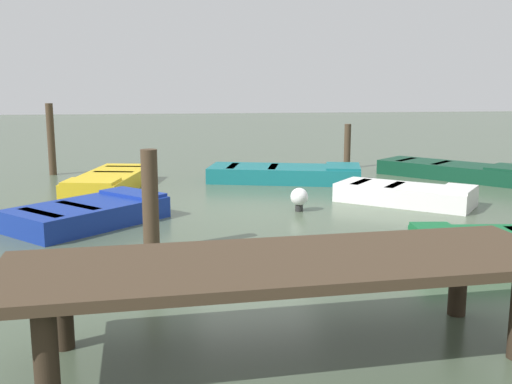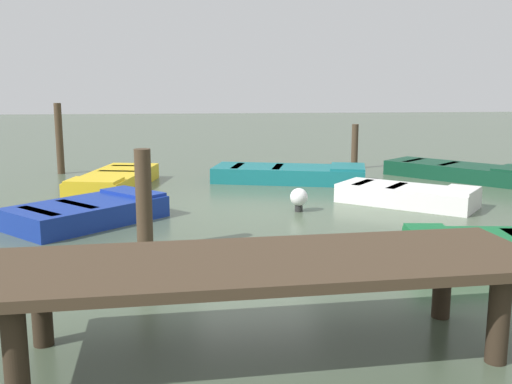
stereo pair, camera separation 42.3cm
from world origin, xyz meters
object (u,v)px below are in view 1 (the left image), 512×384
rowboat_blue (89,213)px  marker_buoy (299,197)px  rowboat_yellow (110,181)px  rowboat_green (507,246)px  mooring_piling_far_left (150,201)px  mooring_piling_mid_right (347,146)px  rowboat_white (405,194)px  mooring_piling_mid_left (51,139)px  rowboat_dark_green (452,170)px  dock_segment (287,270)px  rowboat_teal (286,173)px

rowboat_blue → marker_buoy: marker_buoy is taller
rowboat_yellow → rowboat_blue: bearing=11.2°
rowboat_blue → rowboat_green: bearing=-70.5°
rowboat_yellow → mooring_piling_far_left: mooring_piling_far_left is taller
mooring_piling_mid_right → rowboat_white: bearing=86.3°
rowboat_yellow → mooring_piling_far_left: bearing=23.5°
rowboat_yellow → mooring_piling_mid_right: bearing=123.7°
rowboat_blue → mooring_piling_mid_left: mooring_piling_mid_left is taller
rowboat_dark_green → dock_segment: bearing=-74.8°
rowboat_dark_green → mooring_piling_far_left: bearing=-93.7°
dock_segment → rowboat_yellow: (2.57, -9.34, -0.62)m
rowboat_white → mooring_piling_far_left: bearing=-112.0°
rowboat_blue → marker_buoy: size_ratio=6.27×
rowboat_green → rowboat_dark_green: 7.85m
rowboat_white → mooring_piling_mid_left: mooring_piling_mid_left is taller
rowboat_green → rowboat_blue: size_ratio=0.93×
rowboat_teal → rowboat_dark_green: 4.67m
dock_segment → marker_buoy: 6.45m
rowboat_dark_green → rowboat_blue: (9.19, 4.16, 0.00)m
rowboat_white → mooring_piling_mid_right: mooring_piling_mid_right is taller
rowboat_teal → marker_buoy: size_ratio=8.74×
rowboat_yellow → rowboat_dark_green: bearing=104.8°
mooring_piling_mid_left → mooring_piling_far_left: size_ratio=1.28×
rowboat_green → marker_buoy: size_ratio=5.82×
rowboat_green → mooring_piling_mid_right: mooring_piling_mid_right is taller
mooring_piling_far_left → mooring_piling_mid_right: size_ratio=1.17×
rowboat_green → rowboat_blue: same height
rowboat_blue → mooring_piling_mid_left: size_ratio=1.49×
rowboat_yellow → rowboat_teal: size_ratio=0.89×
mooring_piling_far_left → rowboat_dark_green: bearing=-142.7°
mooring_piling_mid_right → marker_buoy: 6.51m
rowboat_dark_green → mooring_piling_mid_left: bearing=-142.2°
rowboat_white → mooring_piling_far_left: 6.09m
rowboat_white → mooring_piling_mid_right: bearing=125.7°
rowboat_white → rowboat_yellow: bearing=-163.0°
rowboat_blue → mooring_piling_far_left: mooring_piling_far_left is taller
rowboat_white → mooring_piling_mid_left: (8.35, -5.38, 0.80)m
rowboat_dark_green → rowboat_green: bearing=-61.9°
rowboat_dark_green → mooring_piling_mid_left: size_ratio=1.88×
rowboat_dark_green → mooring_piling_far_left: 10.07m
rowboat_blue → marker_buoy: 4.13m
rowboat_yellow → mooring_piling_mid_left: (1.86, -2.70, 0.80)m
rowboat_white → rowboat_teal: bearing=160.9°
rowboat_green → rowboat_blue: bearing=-19.7°
rowboat_teal → mooring_piling_mid_left: bearing=177.0°
rowboat_green → marker_buoy: marker_buoy is taller
rowboat_green → rowboat_white: 4.14m
dock_segment → marker_buoy: size_ratio=11.20×
rowboat_blue → marker_buoy: (-4.09, -0.57, 0.07)m
rowboat_green → rowboat_teal: bearing=-69.1°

